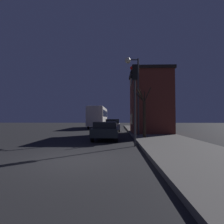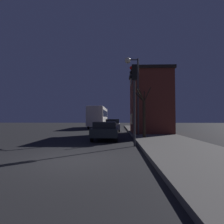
{
  "view_description": "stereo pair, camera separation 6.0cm",
  "coord_description": "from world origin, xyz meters",
  "px_view_note": "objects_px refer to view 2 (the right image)",
  "views": [
    {
      "loc": [
        1.81,
        -6.86,
        1.62
      ],
      "look_at": [
        1.12,
        13.0,
        2.37
      ],
      "focal_mm": 28.0,
      "sensor_mm": 36.0,
      "label": 1
    },
    {
      "loc": [
        1.87,
        -6.85,
        1.62
      ],
      "look_at": [
        1.12,
        13.0,
        2.37
      ],
      "focal_mm": 28.0,
      "sensor_mm": 36.0,
      "label": 2
    }
  ],
  "objects_px": {
    "traffic_light": "(134,88)",
    "car_near_lane": "(105,130)",
    "bare_tree": "(144,113)",
    "car_mid_lane": "(113,125)",
    "bus": "(98,116)",
    "streetlamp": "(133,78)"
  },
  "relations": [
    {
      "from": "traffic_light",
      "to": "car_near_lane",
      "type": "height_order",
      "value": "traffic_light"
    },
    {
      "from": "bare_tree",
      "to": "car_mid_lane",
      "type": "bearing_deg",
      "value": 107.21
    },
    {
      "from": "bare_tree",
      "to": "bus",
      "type": "xyz_separation_m",
      "value": [
        -5.47,
        16.52,
        0.05
      ]
    },
    {
      "from": "car_near_lane",
      "to": "traffic_light",
      "type": "bearing_deg",
      "value": -57.49
    },
    {
      "from": "streetlamp",
      "to": "bus",
      "type": "bearing_deg",
      "value": 107.52
    },
    {
      "from": "streetlamp",
      "to": "car_mid_lane",
      "type": "height_order",
      "value": "streetlamp"
    },
    {
      "from": "traffic_light",
      "to": "car_mid_lane",
      "type": "xyz_separation_m",
      "value": [
        -1.66,
        12.08,
        -2.62
      ]
    },
    {
      "from": "car_near_lane",
      "to": "car_mid_lane",
      "type": "bearing_deg",
      "value": 88.41
    },
    {
      "from": "traffic_light",
      "to": "car_mid_lane",
      "type": "height_order",
      "value": "traffic_light"
    },
    {
      "from": "bus",
      "to": "car_mid_lane",
      "type": "distance_m",
      "value": 8.39
    },
    {
      "from": "car_mid_lane",
      "to": "streetlamp",
      "type": "bearing_deg",
      "value": -74.7
    },
    {
      "from": "car_near_lane",
      "to": "car_mid_lane",
      "type": "distance_m",
      "value": 9.08
    },
    {
      "from": "streetlamp",
      "to": "car_near_lane",
      "type": "height_order",
      "value": "streetlamp"
    },
    {
      "from": "streetlamp",
      "to": "car_mid_lane",
      "type": "bearing_deg",
      "value": 105.3
    },
    {
      "from": "traffic_light",
      "to": "car_mid_lane",
      "type": "relative_size",
      "value": 1.04
    },
    {
      "from": "bus",
      "to": "car_mid_lane",
      "type": "bearing_deg",
      "value": -70.46
    },
    {
      "from": "bus",
      "to": "car_near_lane",
      "type": "distance_m",
      "value": 17.13
    },
    {
      "from": "traffic_light",
      "to": "streetlamp",
      "type": "bearing_deg",
      "value": 86.13
    },
    {
      "from": "bare_tree",
      "to": "car_mid_lane",
      "type": "distance_m",
      "value": 9.21
    },
    {
      "from": "traffic_light",
      "to": "bus",
      "type": "bearing_deg",
      "value": 102.57
    },
    {
      "from": "car_mid_lane",
      "to": "bus",
      "type": "bearing_deg",
      "value": 109.54
    },
    {
      "from": "traffic_light",
      "to": "car_near_lane",
      "type": "bearing_deg",
      "value": 122.51
    }
  ]
}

